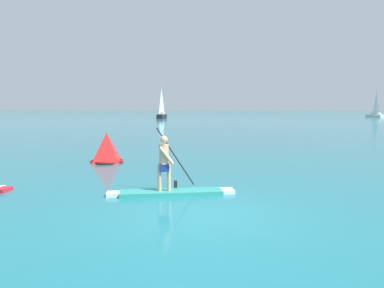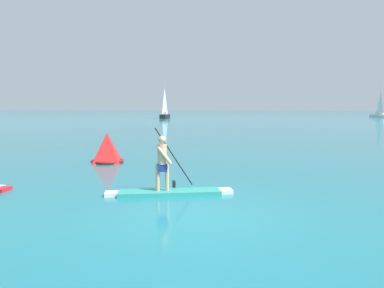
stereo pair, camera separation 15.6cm
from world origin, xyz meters
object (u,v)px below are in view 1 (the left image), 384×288
object	(u,v)px
paddleboarder_mid_center	(170,184)
sailboat_left_horizon	(162,113)
sailboat_right_horizon	(376,114)
race_marker_buoy	(107,149)

from	to	relation	value
paddleboarder_mid_center	sailboat_left_horizon	distance (m)	65.90
sailboat_left_horizon	sailboat_right_horizon	bearing A→B (deg)	109.36
paddleboarder_mid_center	sailboat_left_horizon	bearing A→B (deg)	87.58
race_marker_buoy	sailboat_left_horizon	xyz separation A→B (m)	(-14.49, 58.00, 0.44)
race_marker_buoy	sailboat_left_horizon	world-z (taller)	sailboat_left_horizon
race_marker_buoy	sailboat_left_horizon	distance (m)	59.79
paddleboarder_mid_center	sailboat_right_horizon	bearing A→B (deg)	53.08
sailboat_right_horizon	paddleboarder_mid_center	bearing A→B (deg)	-41.23
paddleboarder_mid_center	race_marker_buoy	world-z (taller)	paddleboarder_mid_center
paddleboarder_mid_center	sailboat_right_horizon	world-z (taller)	sailboat_right_horizon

